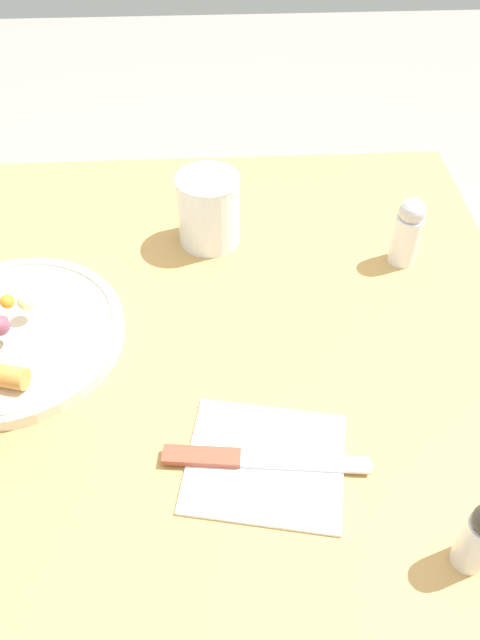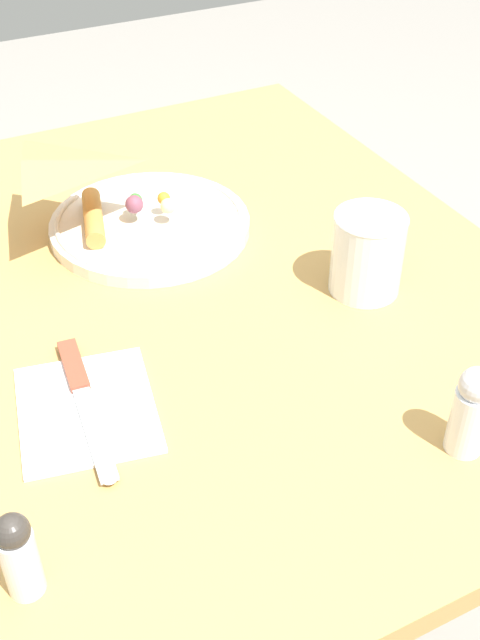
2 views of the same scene
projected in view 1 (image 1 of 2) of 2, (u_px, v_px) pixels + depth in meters
name	position (u px, v px, depth m)	size (l,w,h in m)	color
ground_plane	(172.00, 576.00, 1.24)	(6.00, 6.00, 0.00)	gray
dining_table	(137.00, 391.00, 0.81)	(0.95, 0.74, 0.72)	tan
plate_pizza	(10.00, 333.00, 0.71)	(0.26, 0.26, 0.05)	silver
milk_glass	(209.00, 212.00, 0.81)	(0.08, 0.08, 0.10)	white
napkin_folded	(265.00, 463.00, 0.60)	(0.17, 0.16, 0.00)	white
butter_knife	(255.00, 459.00, 0.60)	(0.20, 0.04, 0.01)	#99422D
salt_shaker	(408.00, 231.00, 0.78)	(0.04, 0.04, 0.09)	white
pepper_shaker	(480.00, 537.00, 0.51)	(0.03, 0.03, 0.08)	silver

